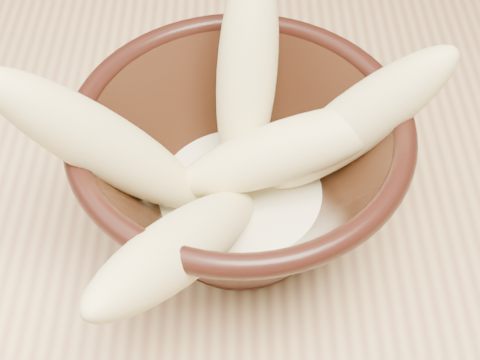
{
  "coord_description": "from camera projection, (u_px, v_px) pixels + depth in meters",
  "views": [
    {
      "loc": [
        -0.22,
        -0.41,
        1.16
      ],
      "look_at": [
        -0.21,
        -0.12,
        0.81
      ],
      "focal_mm": 50.0,
      "sensor_mm": 36.0,
      "label": 1
    }
  ],
  "objects": [
    {
      "name": "table",
      "position": [
        462.0,
        173.0,
        0.64
      ],
      "size": [
        1.2,
        0.8,
        0.75
      ],
      "color": "tan",
      "rests_on": "ground"
    },
    {
      "name": "bowl",
      "position": [
        240.0,
        170.0,
        0.45
      ],
      "size": [
        0.22,
        0.22,
        0.12
      ],
      "rotation": [
        0.0,
        0.0,
        0.17
      ],
      "color": "black",
      "rests_on": "table"
    },
    {
      "name": "milk_puddle",
      "position": [
        240.0,
        197.0,
        0.47
      ],
      "size": [
        0.12,
        0.12,
        0.02
      ],
      "primitive_type": "cylinder",
      "color": "beige",
      "rests_on": "bowl"
    },
    {
      "name": "banana_upright",
      "position": [
        247.0,
        72.0,
        0.45
      ],
      "size": [
        0.06,
        0.11,
        0.16
      ],
      "primitive_type": "ellipsoid",
      "rotation": [
        0.48,
        0.0,
        2.99
      ],
      "color": "#ECD68B",
      "rests_on": "bowl"
    },
    {
      "name": "banana_left",
      "position": [
        106.0,
        147.0,
        0.4
      ],
      "size": [
        0.15,
        0.07,
        0.16
      ],
      "primitive_type": "ellipsoid",
      "rotation": [
        0.66,
        0.0,
        -1.36
      ],
      "color": "#ECD68B",
      "rests_on": "bowl"
    },
    {
      "name": "banana_right",
      "position": [
        355.0,
        123.0,
        0.43
      ],
      "size": [
        0.14,
        0.05,
        0.14
      ],
      "primitive_type": "ellipsoid",
      "rotation": [
        0.75,
        0.0,
        1.65
      ],
      "color": "#ECD68B",
      "rests_on": "bowl"
    },
    {
      "name": "banana_across",
      "position": [
        286.0,
        151.0,
        0.44
      ],
      "size": [
        0.16,
        0.06,
        0.08
      ],
      "primitive_type": "ellipsoid",
      "rotation": [
        1.27,
        0.0,
        1.72
      ],
      "color": "#ECD68B",
      "rests_on": "bowl"
    },
    {
      "name": "banana_front",
      "position": [
        183.0,
        246.0,
        0.39
      ],
      "size": [
        0.12,
        0.18,
        0.13
      ],
      "primitive_type": "ellipsoid",
      "rotation": [
        1.04,
        0.0,
        -0.51
      ],
      "color": "#ECD68B",
      "rests_on": "bowl"
    }
  ]
}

